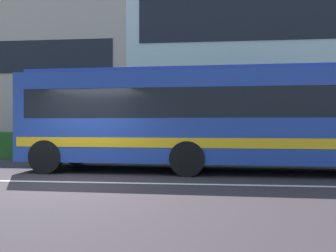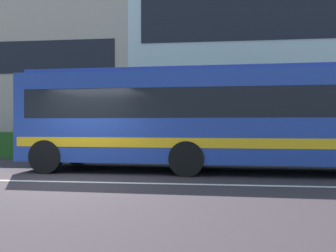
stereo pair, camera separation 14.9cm
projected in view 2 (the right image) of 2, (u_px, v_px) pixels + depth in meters
name	position (u px, v px, depth m)	size (l,w,h in m)	color
ground_plane	(71.00, 182.00, 8.99)	(160.00, 160.00, 0.00)	#322A2E
lane_centre_line	(71.00, 182.00, 8.99)	(60.00, 0.16, 0.01)	silver
hedge_row_far	(69.00, 145.00, 15.45)	(23.01, 1.10, 1.13)	#2A5D1F
apartment_block_left	(24.00, 83.00, 26.14)	(18.49, 11.86, 9.05)	#BAA895
apartment_block_right	(280.00, 56.00, 23.99)	(18.28, 11.86, 12.19)	silver
transit_bus	(214.00, 116.00, 10.97)	(12.00, 2.97, 3.14)	#223E96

